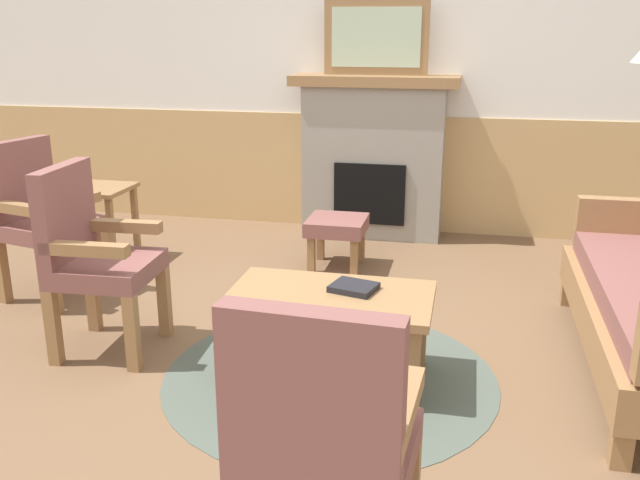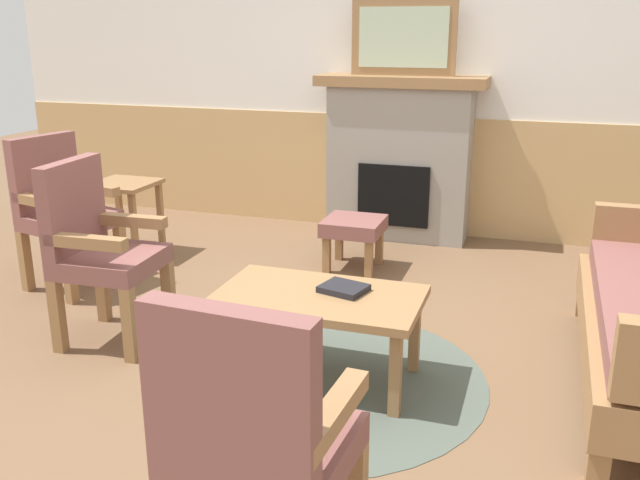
{
  "view_description": "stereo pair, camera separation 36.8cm",
  "coord_description": "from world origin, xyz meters",
  "px_view_note": "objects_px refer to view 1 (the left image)",
  "views": [
    {
      "loc": [
        0.75,
        -3.09,
        1.64
      ],
      "look_at": [
        0.0,
        0.35,
        0.55
      ],
      "focal_mm": 38.88,
      "sensor_mm": 36.0,
      "label": 1
    },
    {
      "loc": [
        1.11,
        -2.99,
        1.64
      ],
      "look_at": [
        0.0,
        0.35,
        0.55
      ],
      "focal_mm": 38.88,
      "sensor_mm": 36.0,
      "label": 2
    }
  ],
  "objects_px": {
    "footstool": "(337,229)",
    "armchair_front_left": "(323,440)",
    "armchair_near_fireplace": "(92,251)",
    "armchair_by_window_left": "(39,213)",
    "coffee_table": "(330,304)",
    "framed_picture": "(376,37)",
    "book_on_table": "(354,287)",
    "side_table": "(99,203)",
    "fireplace": "(373,156)"
  },
  "relations": [
    {
      "from": "footstool",
      "to": "armchair_front_left",
      "type": "xyz_separation_m",
      "value": [
        0.53,
        -2.93,
        0.25
      ]
    },
    {
      "from": "fireplace",
      "to": "footstool",
      "type": "xyz_separation_m",
      "value": [
        -0.13,
        -0.87,
        -0.37
      ]
    },
    {
      "from": "book_on_table",
      "to": "fireplace",
      "type": "bearing_deg",
      "value": 96.01
    },
    {
      "from": "footstool",
      "to": "side_table",
      "type": "bearing_deg",
      "value": -172.71
    },
    {
      "from": "book_on_table",
      "to": "armchair_by_window_left",
      "type": "height_order",
      "value": "armchair_by_window_left"
    },
    {
      "from": "fireplace",
      "to": "framed_picture",
      "type": "distance_m",
      "value": 0.91
    },
    {
      "from": "coffee_table",
      "to": "armchair_near_fireplace",
      "type": "height_order",
      "value": "armchair_near_fireplace"
    },
    {
      "from": "armchair_front_left",
      "to": "side_table",
      "type": "distance_m",
      "value": 3.51
    },
    {
      "from": "framed_picture",
      "to": "footstool",
      "type": "distance_m",
      "value": 1.55
    },
    {
      "from": "book_on_table",
      "to": "armchair_front_left",
      "type": "relative_size",
      "value": 0.21
    },
    {
      "from": "coffee_table",
      "to": "footstool",
      "type": "distance_m",
      "value": 1.63
    },
    {
      "from": "fireplace",
      "to": "armchair_front_left",
      "type": "xyz_separation_m",
      "value": [
        0.4,
        -3.8,
        -0.11
      ]
    },
    {
      "from": "armchair_front_left",
      "to": "side_table",
      "type": "bearing_deg",
      "value": 129.28
    },
    {
      "from": "fireplace",
      "to": "side_table",
      "type": "xyz_separation_m",
      "value": [
        -1.82,
        -1.09,
        -0.22
      ]
    },
    {
      "from": "book_on_table",
      "to": "armchair_front_left",
      "type": "bearing_deg",
      "value": -83.84
    },
    {
      "from": "fireplace",
      "to": "armchair_by_window_left",
      "type": "distance_m",
      "value": 2.55
    },
    {
      "from": "framed_picture",
      "to": "side_table",
      "type": "xyz_separation_m",
      "value": [
        -1.82,
        -1.09,
        -1.13
      ]
    },
    {
      "from": "book_on_table",
      "to": "side_table",
      "type": "relative_size",
      "value": 0.37
    },
    {
      "from": "framed_picture",
      "to": "side_table",
      "type": "bearing_deg",
      "value": -149.15
    },
    {
      "from": "coffee_table",
      "to": "armchair_by_window_left",
      "type": "relative_size",
      "value": 0.98
    },
    {
      "from": "book_on_table",
      "to": "footstool",
      "type": "relative_size",
      "value": 0.51
    },
    {
      "from": "framed_picture",
      "to": "book_on_table",
      "type": "bearing_deg",
      "value": -83.99
    },
    {
      "from": "footstool",
      "to": "side_table",
      "type": "xyz_separation_m",
      "value": [
        -1.69,
        -0.22,
        0.15
      ]
    },
    {
      "from": "fireplace",
      "to": "armchair_front_left",
      "type": "bearing_deg",
      "value": -83.94
    },
    {
      "from": "armchair_by_window_left",
      "to": "armchair_near_fireplace",
      "type": "bearing_deg",
      "value": -41.09
    },
    {
      "from": "framed_picture",
      "to": "coffee_table",
      "type": "bearing_deg",
      "value": -86.47
    },
    {
      "from": "book_on_table",
      "to": "side_table",
      "type": "xyz_separation_m",
      "value": [
        -2.07,
        1.32,
        -0.02
      ]
    },
    {
      "from": "fireplace",
      "to": "armchair_front_left",
      "type": "distance_m",
      "value": 3.83
    },
    {
      "from": "armchair_near_fireplace",
      "to": "armchair_front_left",
      "type": "xyz_separation_m",
      "value": [
        1.51,
        -1.4,
        0.0
      ]
    },
    {
      "from": "footstool",
      "to": "armchair_near_fireplace",
      "type": "xyz_separation_m",
      "value": [
        -0.98,
        -1.54,
        0.25
      ]
    },
    {
      "from": "armchair_front_left",
      "to": "footstool",
      "type": "bearing_deg",
      "value": 100.23
    },
    {
      "from": "armchair_by_window_left",
      "to": "armchair_front_left",
      "type": "relative_size",
      "value": 1.0
    },
    {
      "from": "fireplace",
      "to": "framed_picture",
      "type": "xyz_separation_m",
      "value": [
        0.0,
        0.0,
        0.91
      ]
    },
    {
      "from": "armchair_near_fireplace",
      "to": "armchair_by_window_left",
      "type": "bearing_deg",
      "value": 138.91
    },
    {
      "from": "framed_picture",
      "to": "book_on_table",
      "type": "relative_size",
      "value": 3.91
    },
    {
      "from": "framed_picture",
      "to": "armchair_near_fireplace",
      "type": "bearing_deg",
      "value": -114.67
    },
    {
      "from": "book_on_table",
      "to": "footstool",
      "type": "distance_m",
      "value": 1.59
    },
    {
      "from": "armchair_near_fireplace",
      "to": "footstool",
      "type": "bearing_deg",
      "value": 57.47
    },
    {
      "from": "framed_picture",
      "to": "armchair_by_window_left",
      "type": "height_order",
      "value": "framed_picture"
    },
    {
      "from": "armchair_by_window_left",
      "to": "side_table",
      "type": "bearing_deg",
      "value": 89.09
    },
    {
      "from": "coffee_table",
      "to": "side_table",
      "type": "relative_size",
      "value": 1.75
    },
    {
      "from": "footstool",
      "to": "side_table",
      "type": "distance_m",
      "value": 1.71
    },
    {
      "from": "armchair_by_window_left",
      "to": "book_on_table",
      "type": "bearing_deg",
      "value": -16.93
    },
    {
      "from": "book_on_table",
      "to": "armchair_by_window_left",
      "type": "distance_m",
      "value": 2.18
    },
    {
      "from": "book_on_table",
      "to": "armchair_by_window_left",
      "type": "xyz_separation_m",
      "value": [
        -2.08,
        0.63,
        0.08
      ]
    },
    {
      "from": "footstool",
      "to": "armchair_front_left",
      "type": "bearing_deg",
      "value": -79.77
    },
    {
      "from": "fireplace",
      "to": "armchair_near_fireplace",
      "type": "xyz_separation_m",
      "value": [
        -1.1,
        -2.4,
        -0.11
      ]
    },
    {
      "from": "armchair_by_window_left",
      "to": "side_table",
      "type": "xyz_separation_m",
      "value": [
        0.01,
        0.69,
        -0.1
      ]
    },
    {
      "from": "framed_picture",
      "to": "book_on_table",
      "type": "distance_m",
      "value": 2.66
    },
    {
      "from": "footstool",
      "to": "coffee_table",
      "type": "bearing_deg",
      "value": -80.16
    }
  ]
}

